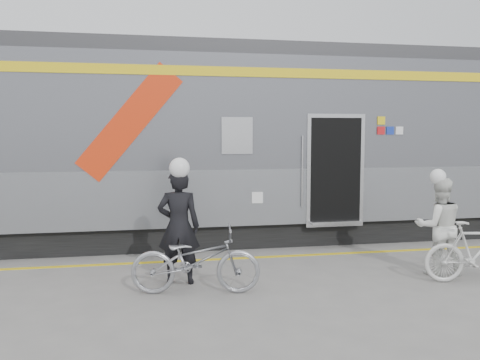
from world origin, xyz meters
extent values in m
plane|color=slate|center=(0.00, 0.00, 0.00)|extent=(90.00, 90.00, 0.00)
cube|color=black|center=(-0.22, 4.20, 0.25)|extent=(24.00, 2.70, 0.50)
cube|color=#9EA0A5|center=(-0.22, 4.20, 1.05)|extent=(24.00, 3.00, 1.10)
cube|color=slate|center=(-0.22, 4.20, 2.70)|extent=(24.00, 3.00, 2.20)
cube|color=#38383A|center=(-0.22, 4.20, 3.95)|extent=(24.00, 2.64, 0.30)
cube|color=yellow|center=(-0.22, 2.69, 3.45)|extent=(24.00, 0.02, 0.18)
cube|color=red|center=(-2.02, 2.69, 2.50)|extent=(1.96, 0.01, 2.19)
cube|color=black|center=(-0.02, 2.69, 2.25)|extent=(0.55, 0.02, 0.65)
cube|color=black|center=(1.98, 2.90, 1.55)|extent=(1.05, 0.45, 2.10)
cube|color=silver|center=(1.98, 2.69, 1.55)|extent=(1.20, 0.02, 2.25)
cylinder|color=silver|center=(1.28, 2.67, 1.55)|extent=(0.04, 0.04, 1.40)
cube|color=silver|center=(1.98, 2.65, 0.52)|extent=(1.05, 0.25, 0.06)
cube|color=yellow|center=(2.93, 2.69, 2.55)|extent=(0.16, 0.01, 0.16)
cube|color=red|center=(2.93, 2.69, 2.35)|extent=(0.16, 0.01, 0.16)
cube|color=#17309B|center=(3.13, 2.69, 2.35)|extent=(0.16, 0.01, 0.16)
cube|color=silver|center=(3.33, 2.69, 2.35)|extent=(0.16, 0.01, 0.16)
cube|color=silver|center=(0.38, 2.69, 1.05)|extent=(0.22, 0.01, 0.22)
cube|color=yellow|center=(0.00, 2.15, 0.00)|extent=(24.00, 0.12, 0.01)
imported|color=black|center=(-1.27, 0.81, 0.88)|extent=(0.70, 0.51, 1.76)
imported|color=#96979D|center=(-1.07, 0.26, 0.48)|extent=(1.92, 0.91, 0.97)
imported|color=white|center=(2.91, 0.52, 0.79)|extent=(0.87, 0.74, 1.58)
imported|color=beige|center=(3.21, -0.03, 0.48)|extent=(1.65, 0.75, 0.96)
sphere|color=white|center=(-1.27, 0.81, 1.91)|extent=(0.31, 0.31, 0.31)
sphere|color=white|center=(2.91, 0.52, 1.70)|extent=(0.25, 0.25, 0.25)
camera|label=1|loc=(-1.80, -6.84, 2.28)|focal=38.00mm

